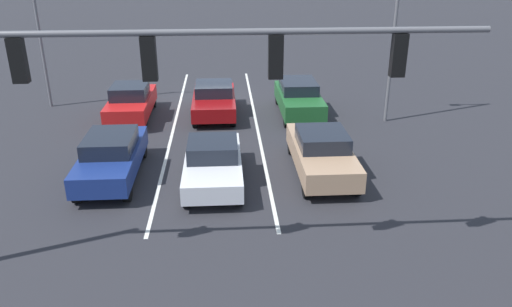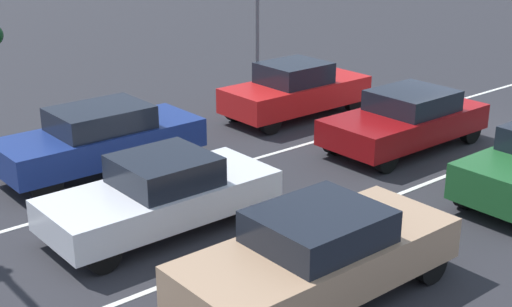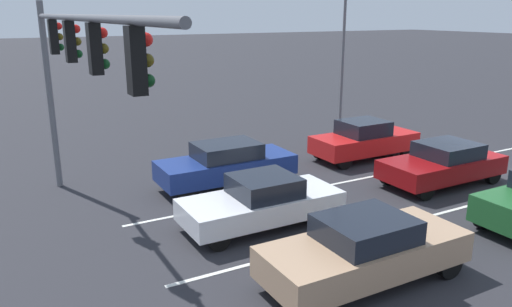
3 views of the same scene
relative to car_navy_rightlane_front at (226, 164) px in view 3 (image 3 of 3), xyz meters
The scene contains 10 objects.
ground_plane 9.32m from the car_navy_rightlane_front, 111.67° to the right, with size 240.00×240.00×0.00m, color #28282D.
lane_stripe_left_divider 7.51m from the car_navy_rightlane_front, 134.66° to the right, with size 0.12×18.64×0.01m, color silver.
lane_stripe_center_divider 5.61m from the car_navy_rightlane_front, 106.90° to the right, with size 0.12×18.64×0.01m, color silver.
car_navy_rightlane_front is the anchor object (origin of this frame).
car_tan_leftlane_front 7.14m from the car_navy_rightlane_front, behind, with size 1.84×4.73×1.53m.
car_white_midlane_front 3.46m from the car_navy_rightlane_front, behind, with size 1.85×4.47×1.44m.
car_maroon_midlane_second 7.47m from the car_navy_rightlane_front, 116.87° to the right, with size 1.92×4.42×1.45m.
car_red_rightlane_second 6.38m from the car_navy_rightlane_front, 86.57° to the right, with size 1.77×4.39×1.59m.
traffic_signal_gantry 6.55m from the car_navy_rightlane_front, 108.82° to the left, with size 12.58×0.37×6.13m.
street_lamp_right_shoulder 10.51m from the car_navy_rightlane_front, 62.25° to the right, with size 2.01×0.24×8.76m.
Camera 3 is at (-11.22, 15.57, 5.76)m, focal length 35.00 mm.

